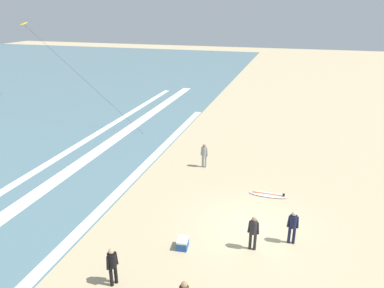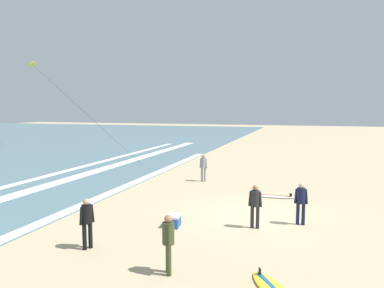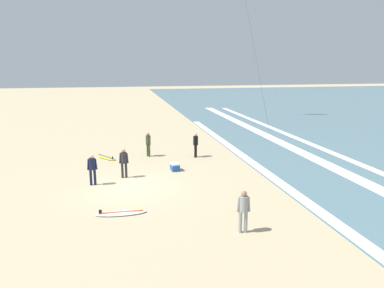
# 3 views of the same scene
# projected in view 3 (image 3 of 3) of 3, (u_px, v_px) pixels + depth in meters

# --- Properties ---
(ground_plane) EXTENTS (160.00, 160.00, 0.00)m
(ground_plane) POSITION_uv_depth(u_px,v_px,m) (130.00, 187.00, 18.17)
(ground_plane) COLOR tan
(wave_foam_shoreline) EXTENTS (37.67, 0.61, 0.01)m
(wave_foam_shoreline) POSITION_uv_depth(u_px,v_px,m) (267.00, 173.00, 20.30)
(wave_foam_shoreline) COLOR white
(wave_foam_shoreline) RESTS_ON ocean_surface
(wave_foam_mid_break) EXTENTS (59.36, 0.98, 0.01)m
(wave_foam_mid_break) POSITION_uv_depth(u_px,v_px,m) (329.00, 166.00, 21.84)
(wave_foam_mid_break) COLOR white
(wave_foam_mid_break) RESTS_ON ocean_surface
(wave_foam_outer_break) EXTENTS (56.66, 0.62, 0.01)m
(wave_foam_outer_break) POSITION_uv_depth(u_px,v_px,m) (353.00, 161.00, 22.78)
(wave_foam_outer_break) COLOR white
(wave_foam_outer_break) RESTS_ON ocean_surface
(surfer_mid_group) EXTENTS (0.49, 0.32, 1.60)m
(surfer_mid_group) POSITION_uv_depth(u_px,v_px,m) (196.00, 143.00, 23.71)
(surfer_mid_group) COLOR black
(surfer_mid_group) RESTS_ON ground
(surfer_right_near) EXTENTS (0.32, 0.51, 1.60)m
(surfer_right_near) POSITION_uv_depth(u_px,v_px,m) (124.00, 161.00, 19.40)
(surfer_right_near) COLOR #232328
(surfer_right_near) RESTS_ON ground
(surfer_background_far) EXTENTS (0.32, 0.51, 1.60)m
(surfer_background_far) POSITION_uv_depth(u_px,v_px,m) (92.00, 167.00, 18.23)
(surfer_background_far) COLOR #141938
(surfer_background_far) RESTS_ON ground
(surfer_left_near) EXTENTS (0.32, 0.52, 1.60)m
(surfer_left_near) POSITION_uv_depth(u_px,v_px,m) (244.00, 208.00, 13.06)
(surfer_left_near) COLOR gray
(surfer_left_near) RESTS_ON ground
(surfer_foreground_main) EXTENTS (0.49, 0.32, 1.60)m
(surfer_foreground_main) POSITION_uv_depth(u_px,v_px,m) (148.00, 142.00, 23.88)
(surfer_foreground_main) COLOR #384223
(surfer_foreground_main) RESTS_ON ground
(surfboard_right_spare) EXTENTS (2.09, 1.65, 0.25)m
(surfboard_right_spare) POSITION_uv_depth(u_px,v_px,m) (106.00, 157.00, 23.68)
(surfboard_right_spare) COLOR yellow
(surfboard_right_spare) RESTS_ON ground
(surfboard_foreground_flat) EXTENTS (0.62, 2.11, 0.25)m
(surfboard_foreground_flat) POSITION_uv_depth(u_px,v_px,m) (121.00, 213.00, 14.88)
(surfboard_foreground_flat) COLOR silver
(surfboard_foreground_flat) RESTS_ON ground
(cooler_box) EXTENTS (0.66, 0.51, 0.44)m
(cooler_box) POSITION_uv_depth(u_px,v_px,m) (175.00, 167.00, 20.86)
(cooler_box) COLOR #1E4C9E
(cooler_box) RESTS_ON ground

